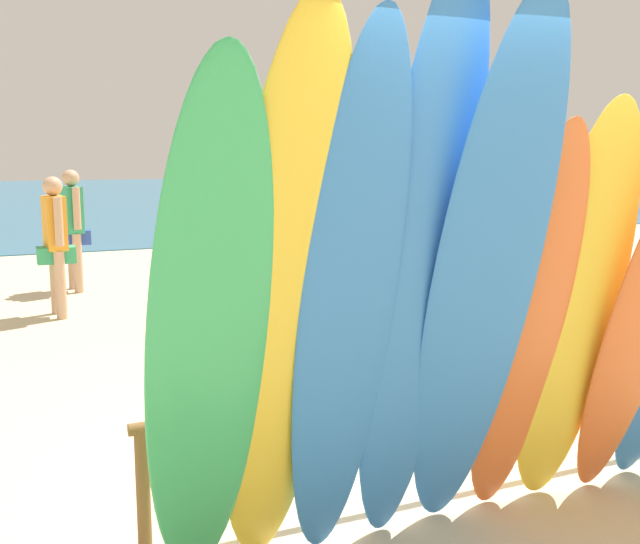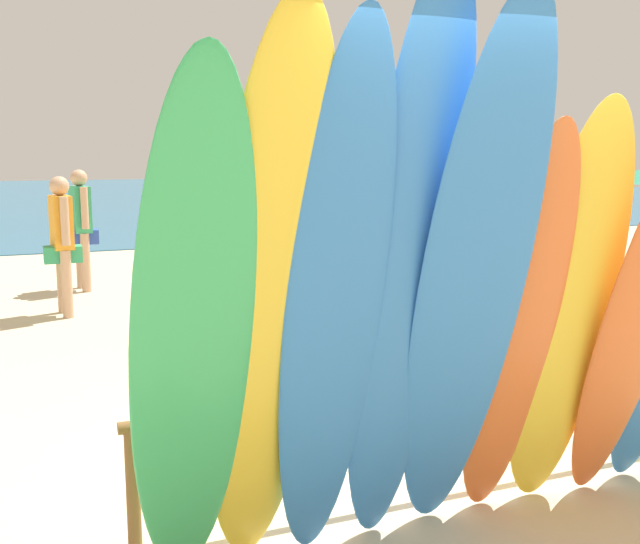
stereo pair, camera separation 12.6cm
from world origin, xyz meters
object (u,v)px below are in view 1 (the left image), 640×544
at_px(surfboard_yellow_6, 575,314).
at_px(beachgoer_near_rack, 427,262).
at_px(surfboard_blue_2, 348,311).
at_px(surfboard_rack, 461,398).
at_px(surfboard_yellow_1, 285,312).
at_px(surfboard_blue_4, 484,288).
at_px(surfboard_blue_3, 419,275).
at_px(surfboard_orange_5, 526,330).
at_px(beachgoer_strolling, 303,248).
at_px(surfboard_green_0, 208,345).
at_px(beachgoer_photographing, 55,237).
at_px(beach_chair_red, 574,294).
at_px(beachgoer_midbeach, 73,222).

relative_size(surfboard_yellow_6, beachgoer_near_rack, 1.55).
bearing_deg(surfboard_yellow_6, surfboard_blue_2, -172.01).
height_order(surfboard_rack, surfboard_yellow_1, surfboard_yellow_1).
distance_m(surfboard_rack, surfboard_blue_4, 1.09).
xyz_separation_m(surfboard_blue_4, surfboard_yellow_6, (0.69, 0.13, -0.21)).
bearing_deg(surfboard_yellow_1, surfboard_yellow_6, -2.05).
relative_size(surfboard_rack, surfboard_blue_4, 1.38).
bearing_deg(surfboard_rack, surfboard_blue_3, -137.86).
bearing_deg(beachgoer_near_rack, surfboard_orange_5, 67.67).
bearing_deg(beachgoer_strolling, surfboard_green_0, -71.15).
bearing_deg(surfboard_green_0, surfboard_orange_5, 0.14).
height_order(surfboard_rack, surfboard_blue_2, surfboard_blue_2).
bearing_deg(beachgoer_photographing, surfboard_blue_3, 4.05).
distance_m(surfboard_yellow_1, beachgoer_strolling, 5.44).
distance_m(surfboard_green_0, beach_chair_red, 6.02).
xyz_separation_m(surfboard_blue_3, surfboard_yellow_6, (1.00, 0.07, -0.28)).
distance_m(surfboard_blue_4, surfboard_orange_5, 0.47).
distance_m(surfboard_blue_3, beach_chair_red, 5.25).
bearing_deg(beachgoer_midbeach, beach_chair_red, -142.75).
height_order(surfboard_blue_2, beach_chair_red, surfboard_blue_2).
distance_m(surfboard_rack, surfboard_blue_2, 1.41).
bearing_deg(surfboard_rack, beachgoer_photographing, 107.34).
bearing_deg(beachgoer_photographing, surfboard_rack, 11.20).
distance_m(surfboard_yellow_6, beachgoer_midbeach, 8.24).
bearing_deg(surfboard_rack, beach_chair_red, 39.57).
height_order(surfboard_blue_3, surfboard_blue_4, surfboard_blue_3).
bearing_deg(beachgoer_midbeach, surfboard_rack, -176.43).
height_order(surfboard_blue_3, beachgoer_strolling, surfboard_blue_3).
height_order(surfboard_orange_5, beach_chair_red, surfboard_orange_5).
distance_m(surfboard_blue_2, beach_chair_red, 5.52).
bearing_deg(beachgoer_midbeach, surfboard_blue_4, -179.69).
relative_size(surfboard_blue_2, beachgoer_photographing, 1.55).
bearing_deg(beachgoer_midbeach, surfboard_yellow_1, 173.52).
distance_m(surfboard_blue_2, beachgoer_near_rack, 4.48).
distance_m(surfboard_rack, surfboard_green_0, 1.89).
bearing_deg(surfboard_blue_3, beachgoer_strolling, 70.33).
height_order(surfboard_yellow_6, beachgoer_midbeach, surfboard_yellow_6).
distance_m(surfboard_rack, surfboard_orange_5, 0.75).
height_order(surfboard_blue_3, surfboard_orange_5, surfboard_blue_3).
height_order(surfboard_orange_5, beachgoer_midbeach, surfboard_orange_5).
height_order(beachgoer_strolling, beach_chair_red, beachgoer_strolling).
xyz_separation_m(surfboard_yellow_6, beach_chair_red, (2.95, 3.24, -0.69)).
relative_size(surfboard_blue_3, beachgoer_strolling, 1.91).
bearing_deg(surfboard_orange_5, surfboard_green_0, -176.44).
bearing_deg(beachgoer_near_rack, beachgoer_photographing, -38.17).
relative_size(surfboard_orange_5, beach_chair_red, 2.63).
bearing_deg(beachgoer_midbeach, beachgoer_photographing, 160.64).
height_order(surfboard_orange_5, beachgoer_near_rack, surfboard_orange_5).
relative_size(surfboard_rack, surfboard_blue_3, 1.34).
height_order(surfboard_rack, surfboard_blue_3, surfboard_blue_3).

